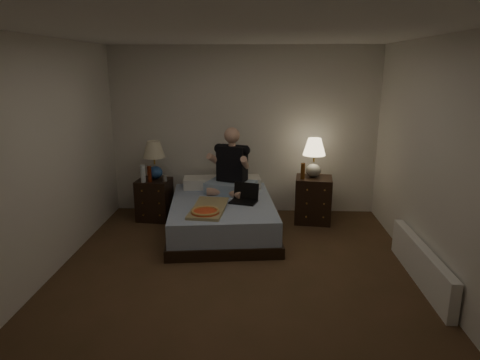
{
  "coord_description": "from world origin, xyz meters",
  "views": [
    {
      "loc": [
        0.21,
        -4.15,
        2.2
      ],
      "look_at": [
        0.0,
        0.9,
        0.85
      ],
      "focal_mm": 32.0,
      "sensor_mm": 36.0,
      "label": 1
    }
  ],
  "objects_px": {
    "nightstand_right": "(313,200)",
    "water_bottle": "(143,174)",
    "bed": "(222,216)",
    "person": "(231,161)",
    "lamp_right": "(314,158)",
    "laptop": "(243,194)",
    "nightstand_left": "(155,199)",
    "radiator": "(421,264)",
    "beer_bottle_right": "(303,171)",
    "beer_bottle_left": "(149,174)",
    "soda_can": "(165,178)",
    "pizza_box": "(205,212)",
    "lamp_left": "(154,160)"
  },
  "relations": [
    {
      "from": "person",
      "to": "nightstand_left",
      "type": "bearing_deg",
      "value": -165.22
    },
    {
      "from": "beer_bottle_left",
      "to": "beer_bottle_right",
      "type": "height_order",
      "value": "beer_bottle_right"
    },
    {
      "from": "nightstand_left",
      "to": "person",
      "type": "height_order",
      "value": "person"
    },
    {
      "from": "beer_bottle_left",
      "to": "radiator",
      "type": "bearing_deg",
      "value": -27.25
    },
    {
      "from": "bed",
      "to": "water_bottle",
      "type": "distance_m",
      "value": 1.3
    },
    {
      "from": "nightstand_right",
      "to": "pizza_box",
      "type": "distance_m",
      "value": 1.8
    },
    {
      "from": "nightstand_left",
      "to": "nightstand_right",
      "type": "relative_size",
      "value": 0.91
    },
    {
      "from": "nightstand_right",
      "to": "lamp_right",
      "type": "bearing_deg",
      "value": 109.12
    },
    {
      "from": "bed",
      "to": "nightstand_left",
      "type": "relative_size",
      "value": 2.98
    },
    {
      "from": "water_bottle",
      "to": "pizza_box",
      "type": "distance_m",
      "value": 1.38
    },
    {
      "from": "beer_bottle_right",
      "to": "laptop",
      "type": "xyz_separation_m",
      "value": [
        -0.82,
        -0.47,
        -0.21
      ]
    },
    {
      "from": "pizza_box",
      "to": "radiator",
      "type": "xyz_separation_m",
      "value": [
        2.34,
        -0.72,
        -0.29
      ]
    },
    {
      "from": "soda_can",
      "to": "person",
      "type": "bearing_deg",
      "value": -1.02
    },
    {
      "from": "laptop",
      "to": "soda_can",
      "type": "bearing_deg",
      "value": 174.61
    },
    {
      "from": "pizza_box",
      "to": "bed",
      "type": "bearing_deg",
      "value": 80.6
    },
    {
      "from": "bed",
      "to": "soda_can",
      "type": "distance_m",
      "value": 1.04
    },
    {
      "from": "nightstand_right",
      "to": "water_bottle",
      "type": "height_order",
      "value": "water_bottle"
    },
    {
      "from": "beer_bottle_left",
      "to": "pizza_box",
      "type": "relative_size",
      "value": 0.3
    },
    {
      "from": "beer_bottle_right",
      "to": "radiator",
      "type": "relative_size",
      "value": 0.14
    },
    {
      "from": "nightstand_right",
      "to": "pizza_box",
      "type": "xyz_separation_m",
      "value": [
        -1.44,
        -1.07,
        0.16
      ]
    },
    {
      "from": "nightstand_left",
      "to": "water_bottle",
      "type": "distance_m",
      "value": 0.46
    },
    {
      "from": "lamp_right",
      "to": "laptop",
      "type": "relative_size",
      "value": 1.65
    },
    {
      "from": "soda_can",
      "to": "radiator",
      "type": "relative_size",
      "value": 0.06
    },
    {
      "from": "lamp_left",
      "to": "laptop",
      "type": "relative_size",
      "value": 1.65
    },
    {
      "from": "nightstand_left",
      "to": "lamp_right",
      "type": "distance_m",
      "value": 2.4
    },
    {
      "from": "lamp_right",
      "to": "laptop",
      "type": "bearing_deg",
      "value": -148.9
    },
    {
      "from": "laptop",
      "to": "water_bottle",
      "type": "bearing_deg",
      "value": -178.86
    },
    {
      "from": "nightstand_left",
      "to": "radiator",
      "type": "bearing_deg",
      "value": -22.85
    },
    {
      "from": "lamp_right",
      "to": "water_bottle",
      "type": "bearing_deg",
      "value": -175.53
    },
    {
      "from": "water_bottle",
      "to": "radiator",
      "type": "height_order",
      "value": "water_bottle"
    },
    {
      "from": "nightstand_right",
      "to": "pizza_box",
      "type": "relative_size",
      "value": 0.87
    },
    {
      "from": "soda_can",
      "to": "radiator",
      "type": "bearing_deg",
      "value": -29.25
    },
    {
      "from": "lamp_right",
      "to": "pizza_box",
      "type": "height_order",
      "value": "lamp_right"
    },
    {
      "from": "beer_bottle_left",
      "to": "beer_bottle_right",
      "type": "xyz_separation_m",
      "value": [
        2.17,
        0.03,
        0.06
      ]
    },
    {
      "from": "soda_can",
      "to": "laptop",
      "type": "height_order",
      "value": "soda_can"
    },
    {
      "from": "water_bottle",
      "to": "laptop",
      "type": "height_order",
      "value": "water_bottle"
    },
    {
      "from": "nightstand_right",
      "to": "radiator",
      "type": "relative_size",
      "value": 0.41
    },
    {
      "from": "nightstand_left",
      "to": "beer_bottle_left",
      "type": "xyz_separation_m",
      "value": [
        -0.03,
        -0.11,
        0.42
      ]
    },
    {
      "from": "beer_bottle_left",
      "to": "person",
      "type": "xyz_separation_m",
      "value": [
        1.16,
        0.01,
        0.2
      ]
    },
    {
      "from": "bed",
      "to": "nightstand_left",
      "type": "bearing_deg",
      "value": 148.64
    },
    {
      "from": "bed",
      "to": "laptop",
      "type": "distance_m",
      "value": 0.45
    },
    {
      "from": "bed",
      "to": "water_bottle",
      "type": "bearing_deg",
      "value": 157.15
    },
    {
      "from": "water_bottle",
      "to": "person",
      "type": "height_order",
      "value": "person"
    },
    {
      "from": "bed",
      "to": "beer_bottle_left",
      "type": "relative_size",
      "value": 7.8
    },
    {
      "from": "pizza_box",
      "to": "nightstand_left",
      "type": "bearing_deg",
      "value": 135.06
    },
    {
      "from": "bed",
      "to": "person",
      "type": "relative_size",
      "value": 1.93
    },
    {
      "from": "lamp_right",
      "to": "laptop",
      "type": "xyz_separation_m",
      "value": [
        -0.98,
        -0.59,
        -0.37
      ]
    },
    {
      "from": "lamp_right",
      "to": "person",
      "type": "xyz_separation_m",
      "value": [
        -1.18,
        -0.14,
        -0.03
      ]
    },
    {
      "from": "water_bottle",
      "to": "laptop",
      "type": "xyz_separation_m",
      "value": [
        1.44,
        -0.4,
        -0.16
      ]
    },
    {
      "from": "beer_bottle_right",
      "to": "pizza_box",
      "type": "bearing_deg",
      "value": -141.95
    }
  ]
}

